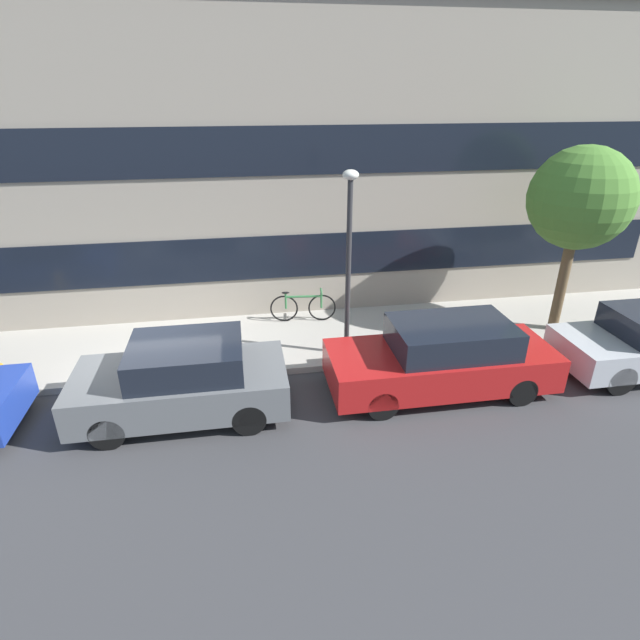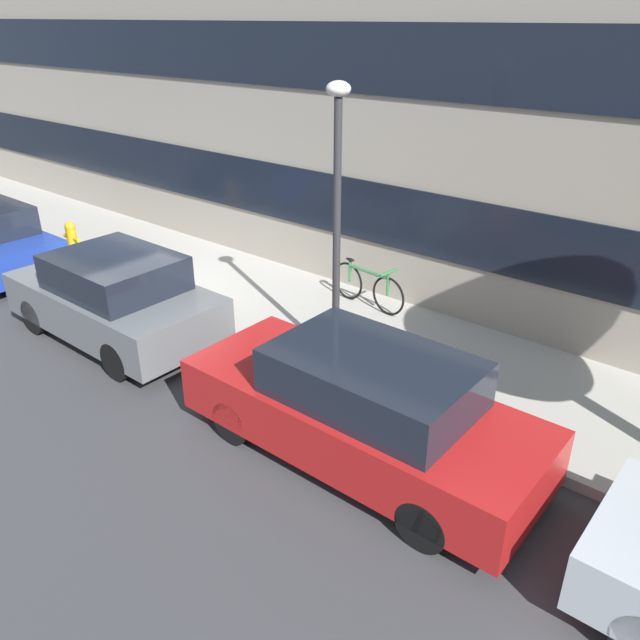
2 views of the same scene
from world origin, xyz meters
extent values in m
plane|color=#38383A|center=(0.00, 0.00, 0.00)|extent=(56.00, 56.00, 0.00)
cube|color=#A8A399|center=(0.00, 1.46, 0.07)|extent=(28.00, 2.92, 0.15)
cube|color=gray|center=(0.00, 3.37, 3.84)|extent=(28.00, 0.90, 7.69)
cube|color=black|center=(0.00, 2.90, 1.69)|extent=(25.76, 0.04, 1.10)
cube|color=black|center=(0.00, 2.90, 4.23)|extent=(25.76, 0.04, 1.10)
cube|color=slate|center=(0.57, -1.05, 0.57)|extent=(3.82, 1.78, 0.69)
cube|color=black|center=(0.72, -1.05, 1.19)|extent=(1.98, 1.57, 0.55)
cylinder|color=black|center=(-0.62, -1.85, 0.30)|extent=(0.60, 0.18, 0.60)
cylinder|color=black|center=(-0.62, -0.25, 0.30)|extent=(0.60, 0.18, 0.60)
cylinder|color=black|center=(1.75, -1.85, 0.30)|extent=(0.60, 0.18, 0.60)
cylinder|color=black|center=(1.75, -0.25, 0.30)|extent=(0.60, 0.18, 0.60)
cube|color=#AD1919|center=(5.55, -1.05, 0.56)|extent=(4.44, 1.70, 0.69)
cube|color=black|center=(5.73, -1.05, 1.18)|extent=(2.31, 1.50, 0.55)
cylinder|color=black|center=(4.18, -1.81, 0.29)|extent=(0.58, 0.18, 0.58)
cylinder|color=black|center=(4.18, -0.29, 0.29)|extent=(0.58, 0.18, 0.58)
cylinder|color=black|center=(6.93, -1.81, 0.29)|extent=(0.58, 0.18, 0.58)
cylinder|color=black|center=(6.93, -0.29, 0.29)|extent=(0.58, 0.18, 0.58)
cylinder|color=black|center=(9.04, -1.79, 0.31)|extent=(0.63, 0.18, 0.63)
cylinder|color=black|center=(9.04, -0.31, 0.31)|extent=(0.63, 0.18, 0.63)
torus|color=black|center=(3.75, 2.28, 0.50)|extent=(0.70, 0.11, 0.70)
torus|color=black|center=(2.79, 2.38, 0.50)|extent=(0.70, 0.11, 0.70)
cylinder|color=#33723F|center=(3.27, 2.33, 0.81)|extent=(0.91, 0.15, 0.06)
cylinder|color=#33723F|center=(2.84, 2.37, 0.70)|extent=(0.06, 0.06, 0.40)
cylinder|color=#33723F|center=(3.73, 2.28, 0.70)|extent=(0.06, 0.06, 0.40)
ellipsoid|color=black|center=(2.84, 2.37, 0.92)|extent=(0.21, 0.10, 0.05)
cylinder|color=#33723F|center=(3.73, 2.28, 0.92)|extent=(0.10, 0.44, 0.05)
cylinder|color=brown|center=(9.30, 0.88, 1.43)|extent=(0.24, 0.24, 2.57)
sphere|color=#477A2D|center=(9.30, 0.88, 3.34)|extent=(2.26, 2.26, 2.26)
cylinder|color=#2D2D30|center=(3.99, 0.48, 2.04)|extent=(0.11, 0.11, 3.79)
ellipsoid|color=silver|center=(3.99, 0.48, 4.04)|extent=(0.32, 0.32, 0.20)
camera|label=1|loc=(1.80, -9.12, 5.57)|focal=28.00mm
camera|label=2|loc=(9.12, -6.09, 4.87)|focal=35.00mm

